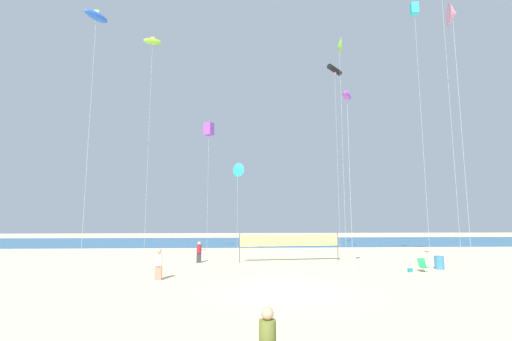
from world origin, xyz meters
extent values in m
plane|color=beige|center=(0.00, 0.00, 0.00)|extent=(120.00, 120.00, 0.00)
cube|color=#28608C|center=(0.00, 34.08, 0.00)|extent=(120.00, 20.00, 0.01)
cylinder|color=olive|center=(-1.94, -9.88, 1.10)|extent=(0.39, 0.39, 0.64)
sphere|color=tan|center=(-1.94, -9.88, 1.56)|extent=(0.29, 0.29, 0.29)
cube|color=#EA7260|center=(-7.34, 3.35, 0.42)|extent=(0.40, 0.24, 0.83)
cylinder|color=white|center=(-7.34, 3.35, 1.17)|extent=(0.42, 0.42, 0.69)
sphere|color=tan|center=(-7.34, 3.35, 1.67)|extent=(0.31, 0.31, 0.31)
cube|color=#2D2D33|center=(-5.84, 10.98, 0.38)|extent=(0.37, 0.22, 0.77)
cylinder|color=maroon|center=(-5.84, 10.98, 1.08)|extent=(0.38, 0.38, 0.63)
sphere|color=tan|center=(-5.84, 10.98, 1.54)|extent=(0.28, 0.28, 0.28)
cube|color=#1E8C4C|center=(9.85, 5.45, 0.32)|extent=(0.52, 0.48, 0.03)
cube|color=#1E8C4C|center=(9.85, 5.74, 0.60)|extent=(0.52, 0.23, 0.57)
cylinder|color=silver|center=(9.85, 5.30, 0.16)|extent=(0.03, 0.03, 0.32)
cylinder|color=silver|center=(9.85, 5.59, 0.16)|extent=(0.03, 0.03, 0.32)
cylinder|color=teal|center=(11.62, 6.70, 0.46)|extent=(0.64, 0.64, 0.92)
cylinder|color=#4C4C51|center=(-2.55, 10.81, 1.20)|extent=(0.08, 0.08, 2.40)
cylinder|color=#4C4C51|center=(5.77, 11.76, 1.20)|extent=(0.08, 0.08, 2.40)
cube|color=#EAE566|center=(1.61, 11.29, 1.73)|extent=(8.33, 0.98, 0.90)
cube|color=#19727A|center=(8.91, 5.51, 0.12)|extent=(0.31, 0.15, 0.25)
cylinder|color=silver|center=(-10.57, 12.23, 9.74)|extent=(0.01, 0.01, 19.49)
ellipsoid|color=#8CD833|center=(-10.57, 12.23, 19.49)|extent=(1.73, 1.21, 0.71)
cube|color=orange|center=(-10.57, 12.23, 19.73)|extent=(0.32, 0.06, 0.40)
cylinder|color=silver|center=(7.80, 18.10, 9.86)|extent=(0.01, 0.01, 19.72)
cylinder|color=black|center=(7.80, 18.10, 19.72)|extent=(2.07, 2.16, 0.59)
sphere|color=pink|center=(7.80, 18.10, 19.33)|extent=(0.35, 0.35, 0.35)
cylinder|color=silver|center=(4.25, 3.16, 5.69)|extent=(0.01, 0.01, 11.38)
ellipsoid|color=purple|center=(4.25, 3.16, 11.38)|extent=(1.01, 1.30, 0.50)
cube|color=#D833A5|center=(4.25, 3.16, 11.57)|extent=(0.25, 0.06, 0.31)
cylinder|color=silver|center=(-2.80, 17.45, 4.23)|extent=(0.01, 0.01, 8.47)
cone|color=#26BFCC|center=(-2.80, 17.45, 8.47)|extent=(1.28, 1.08, 1.42)
cylinder|color=silver|center=(6.20, 10.84, 9.36)|extent=(0.01, 0.01, 18.71)
cone|color=#8CD833|center=(6.20, 10.84, 18.71)|extent=(0.56, 1.61, 1.59)
cylinder|color=silver|center=(-12.73, 5.33, 8.84)|extent=(0.01, 0.01, 17.69)
ellipsoid|color=blue|center=(-12.73, 5.33, 17.69)|extent=(1.53, 1.68, 0.65)
cube|color=#8CD833|center=(-12.73, 5.33, 17.94)|extent=(0.34, 0.06, 0.42)
cylinder|color=silver|center=(-5.90, 18.47, 6.48)|extent=(0.01, 0.01, 12.96)
cube|color=purple|center=(-5.90, 18.47, 12.96)|extent=(1.11, 1.11, 1.33)
cylinder|color=silver|center=(11.44, 7.52, 10.18)|extent=(0.01, 0.01, 20.37)
cube|color=#26BFCC|center=(11.44, 7.52, 20.37)|extent=(0.65, 0.65, 0.88)
cylinder|color=silver|center=(11.50, 2.93, 8.54)|extent=(0.01, 0.01, 17.08)
cone|color=pink|center=(11.50, 2.93, 17.08)|extent=(0.97, 1.59, 1.51)
cylinder|color=silver|center=(12.83, 6.01, 10.49)|extent=(0.01, 0.01, 20.98)
camera|label=1|loc=(-2.58, -18.05, 3.74)|focal=24.48mm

